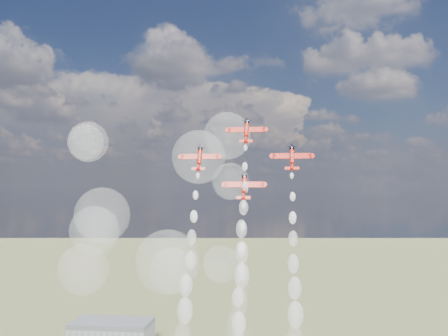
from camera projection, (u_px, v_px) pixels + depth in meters
hangar at (112, 331)px, 334.45m from camera, size 50.00×28.00×13.00m
plane_lead at (246, 131)px, 151.53m from camera, size 10.79×5.66×7.05m
plane_left at (199, 158)px, 148.46m from camera, size 10.79×5.66×7.05m
plane_right at (292, 158)px, 145.32m from camera, size 10.79×5.66×7.05m
plane_slot at (244, 186)px, 142.25m from camera, size 10.79×5.66×7.05m
smoke_trail_lead at (239, 304)px, 125.84m from camera, size 5.63×30.15×52.18m
drifted_smoke_cloud at (147, 215)px, 172.83m from camera, size 65.27×39.94×58.30m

